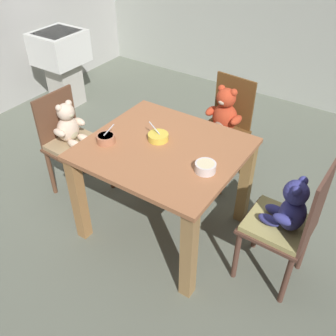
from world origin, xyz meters
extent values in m
cube|color=#63695B|center=(0.00, 0.00, -0.02)|extent=(5.20, 5.20, 0.04)
cube|color=#A76741|center=(0.00, 0.00, 0.71)|extent=(1.00, 0.91, 0.03)
cube|color=#A57342|center=(-0.45, -0.40, 0.35)|extent=(0.08, 0.08, 0.70)
cube|color=#9F7647|center=(0.45, -0.40, 0.35)|extent=(0.08, 0.08, 0.70)
cube|color=olive|center=(-0.45, 0.40, 0.35)|extent=(0.08, 0.08, 0.70)
cube|color=olive|center=(0.45, 0.40, 0.35)|extent=(0.08, 0.08, 0.70)
cube|color=brown|center=(0.03, 0.76, 0.43)|extent=(0.42, 0.45, 0.02)
cube|color=brown|center=(0.05, 0.96, 0.66)|extent=(0.36, 0.05, 0.43)
cylinder|color=brown|center=(-0.15, 0.60, 0.21)|extent=(0.04, 0.04, 0.42)
cylinder|color=brown|center=(0.18, 0.57, 0.21)|extent=(0.04, 0.04, 0.42)
cylinder|color=brown|center=(-0.11, 0.96, 0.21)|extent=(0.04, 0.04, 0.42)
cylinder|color=brown|center=(0.21, 0.92, 0.21)|extent=(0.04, 0.04, 0.42)
ellipsoid|color=#BE3E22|center=(0.04, 0.84, 0.56)|extent=(0.23, 0.20, 0.24)
ellipsoid|color=beige|center=(0.03, 0.78, 0.55)|extent=(0.12, 0.07, 0.15)
sphere|color=#BE3E22|center=(0.04, 0.83, 0.74)|extent=(0.16, 0.16, 0.16)
ellipsoid|color=beige|center=(0.03, 0.77, 0.73)|extent=(0.07, 0.06, 0.05)
sphere|color=#BE3E22|center=(-0.02, 0.84, 0.80)|extent=(0.06, 0.06, 0.06)
sphere|color=#BE3E22|center=(0.09, 0.83, 0.80)|extent=(0.06, 0.06, 0.06)
ellipsoid|color=#BE3E22|center=(-0.08, 0.82, 0.59)|extent=(0.08, 0.14, 0.07)
ellipsoid|color=#BE3E22|center=(0.15, 0.80, 0.59)|extent=(0.08, 0.14, 0.07)
ellipsoid|color=#BE3E22|center=(-0.03, 0.71, 0.48)|extent=(0.09, 0.17, 0.07)
ellipsoid|color=#BE3E22|center=(0.08, 0.70, 0.48)|extent=(0.09, 0.17, 0.07)
cube|color=brown|center=(0.81, 0.03, 0.43)|extent=(0.40, 0.39, 0.02)
cube|color=brown|center=(0.99, 0.02, 0.69)|extent=(0.03, 0.35, 0.50)
cylinder|color=brown|center=(0.65, 0.19, 0.21)|extent=(0.04, 0.04, 0.42)
cylinder|color=brown|center=(0.64, -0.12, 0.21)|extent=(0.04, 0.04, 0.42)
cylinder|color=brown|center=(0.98, 0.18, 0.21)|extent=(0.04, 0.04, 0.42)
cylinder|color=brown|center=(0.97, -0.13, 0.21)|extent=(0.04, 0.04, 0.42)
cube|color=tan|center=(0.81, 0.03, 0.46)|extent=(0.37, 0.36, 0.04)
ellipsoid|color=#393B89|center=(0.88, 0.03, 0.58)|extent=(0.16, 0.19, 0.21)
ellipsoid|color=beige|center=(0.83, 0.03, 0.57)|extent=(0.06, 0.10, 0.13)
sphere|color=#393B89|center=(0.87, 0.03, 0.74)|extent=(0.14, 0.14, 0.14)
ellipsoid|color=beige|center=(0.82, 0.03, 0.73)|extent=(0.05, 0.06, 0.04)
sphere|color=#393B89|center=(0.88, 0.08, 0.79)|extent=(0.05, 0.05, 0.05)
sphere|color=#393B89|center=(0.88, -0.02, 0.79)|extent=(0.05, 0.05, 0.05)
ellipsoid|color=#393B89|center=(0.86, 0.13, 0.61)|extent=(0.12, 0.06, 0.06)
ellipsoid|color=#393B89|center=(0.85, -0.07, 0.61)|extent=(0.12, 0.06, 0.06)
ellipsoid|color=#393B89|center=(0.77, 0.08, 0.51)|extent=(0.14, 0.07, 0.06)
ellipsoid|color=#393B89|center=(0.77, -0.02, 0.51)|extent=(0.14, 0.07, 0.06)
cube|color=brown|center=(-0.81, -0.03, 0.43)|extent=(0.42, 0.42, 0.02)
cube|color=brown|center=(-1.00, -0.02, 0.64)|extent=(0.04, 0.37, 0.41)
cylinder|color=brown|center=(-0.64, -0.20, 0.21)|extent=(0.04, 0.04, 0.42)
cylinder|color=brown|center=(-0.63, 0.14, 0.21)|extent=(0.04, 0.04, 0.42)
cylinder|color=brown|center=(-0.99, -0.19, 0.21)|extent=(0.04, 0.04, 0.42)
cylinder|color=brown|center=(-0.97, 0.15, 0.21)|extent=(0.04, 0.04, 0.42)
cube|color=tan|center=(-0.81, -0.03, 0.46)|extent=(0.39, 0.39, 0.04)
ellipsoid|color=beige|center=(-0.88, -0.02, 0.58)|extent=(0.16, 0.19, 0.21)
ellipsoid|color=beige|center=(-0.83, -0.03, 0.57)|extent=(0.06, 0.10, 0.12)
sphere|color=beige|center=(-0.87, -0.02, 0.73)|extent=(0.13, 0.13, 0.13)
ellipsoid|color=beige|center=(-0.82, -0.03, 0.72)|extent=(0.05, 0.06, 0.04)
sphere|color=beige|center=(-0.88, -0.07, 0.78)|extent=(0.05, 0.05, 0.05)
sphere|color=beige|center=(-0.88, 0.02, 0.78)|extent=(0.05, 0.05, 0.05)
ellipsoid|color=beige|center=(-0.86, -0.12, 0.60)|extent=(0.12, 0.06, 0.06)
ellipsoid|color=beige|center=(-0.85, 0.08, 0.60)|extent=(0.12, 0.06, 0.06)
ellipsoid|color=beige|center=(-0.78, -0.08, 0.51)|extent=(0.14, 0.07, 0.06)
ellipsoid|color=beige|center=(-0.77, 0.02, 0.51)|extent=(0.14, 0.07, 0.06)
cylinder|color=yellow|center=(-0.08, 0.05, 0.75)|extent=(0.14, 0.14, 0.05)
cylinder|color=yellow|center=(-0.08, 0.05, 0.74)|extent=(0.08, 0.08, 0.01)
cylinder|color=beige|center=(-0.08, 0.05, 0.77)|extent=(0.11, 0.11, 0.01)
cylinder|color=#BCBCC1|center=(-0.11, 0.05, 0.81)|extent=(0.10, 0.02, 0.07)
ellipsoid|color=#BCBCC1|center=(-0.07, 0.05, 0.77)|extent=(0.03, 0.03, 0.01)
cylinder|color=silver|center=(0.35, -0.07, 0.76)|extent=(0.13, 0.13, 0.06)
cylinder|color=silver|center=(0.35, -0.07, 0.74)|extent=(0.07, 0.07, 0.01)
cylinder|color=beige|center=(0.35, -0.07, 0.78)|extent=(0.10, 0.10, 0.01)
cylinder|color=#B97352|center=(-0.35, -0.16, 0.76)|extent=(0.12, 0.12, 0.05)
cylinder|color=#B97352|center=(-0.35, -0.16, 0.74)|extent=(0.07, 0.07, 0.01)
cylinder|color=#D3BD87|center=(-0.35, -0.16, 0.78)|extent=(0.10, 0.10, 0.01)
cylinder|color=#BCBCC1|center=(-0.34, -0.14, 0.81)|extent=(0.04, 0.08, 0.06)
ellipsoid|color=#BCBCC1|center=(-0.35, -0.17, 0.78)|extent=(0.03, 0.04, 0.01)
cube|color=#B7B2A8|center=(-2.05, 1.02, 0.25)|extent=(0.28, 0.30, 0.51)
cube|color=white|center=(-2.05, 1.02, 0.67)|extent=(0.46, 0.50, 0.33)
cube|color=#38383D|center=(-2.05, 1.02, 0.80)|extent=(0.37, 0.40, 0.08)
camera|label=1|loc=(1.15, -1.67, 2.11)|focal=40.35mm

